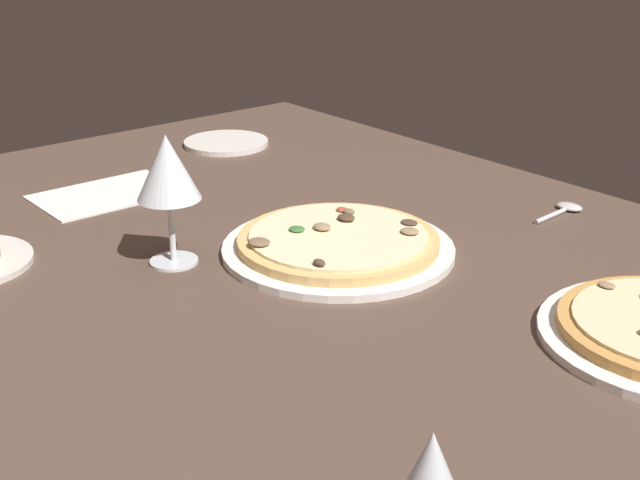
% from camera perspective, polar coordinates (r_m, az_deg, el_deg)
% --- Properties ---
extents(dining_table, '(1.50, 1.10, 0.04)m').
position_cam_1_polar(dining_table, '(1.07, -1.27, -3.11)').
color(dining_table, brown).
rests_on(dining_table, ground).
extents(pizza_main, '(0.30, 0.30, 0.03)m').
position_cam_1_polar(pizza_main, '(1.11, 1.22, -0.25)').
color(pizza_main, white).
rests_on(pizza_main, dining_table).
extents(wine_glass_far, '(0.08, 0.08, 0.17)m').
position_cam_1_polar(wine_glass_far, '(1.06, -10.13, 4.54)').
color(wine_glass_far, silver).
rests_on(wine_glass_far, dining_table).
extents(side_plate, '(0.16, 0.16, 0.01)m').
position_cam_1_polar(side_plate, '(1.61, -6.29, 6.47)').
color(side_plate, silver).
rests_on(side_plate, dining_table).
extents(paper_menu, '(0.14, 0.21, 0.00)m').
position_cam_1_polar(paper_menu, '(1.37, -14.00, 2.98)').
color(paper_menu, white).
rests_on(paper_menu, dining_table).
extents(spoon, '(0.04, 0.10, 0.01)m').
position_cam_1_polar(spoon, '(1.31, 16.04, 2.01)').
color(spoon, silver).
rests_on(spoon, dining_table).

